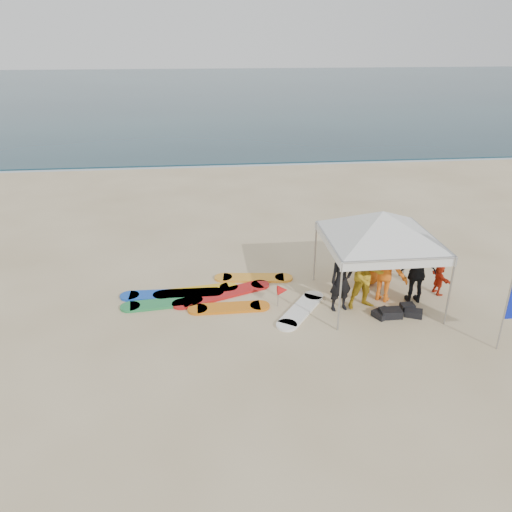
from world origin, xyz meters
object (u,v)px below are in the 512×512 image
at_px(person_orange_b, 370,258).
at_px(canopy_tent, 383,212).
at_px(person_black_b, 417,273).
at_px(surfboard_spread, 217,296).
at_px(person_seated, 439,279).
at_px(marker_pennant, 282,290).
at_px(person_black_a, 341,280).
at_px(person_orange_a, 386,268).
at_px(person_yellow, 367,276).

relative_size(person_orange_b, canopy_tent, 0.42).
bearing_deg(person_black_b, surfboard_spread, -5.59).
bearing_deg(person_seated, person_orange_b, 56.62).
xyz_separation_m(person_seated, surfboard_spread, (-6.30, 0.45, -0.44)).
xyz_separation_m(person_orange_b, person_seated, (1.80, -0.83, -0.37)).
bearing_deg(canopy_tent, marker_pennant, -178.46).
xyz_separation_m(person_seated, canopy_tent, (-1.94, -0.18, 2.15)).
bearing_deg(person_black_b, marker_pennant, 1.12).
height_order(person_black_a, person_seated, person_black_a).
bearing_deg(marker_pennant, person_orange_a, 1.77).
distance_m(person_yellow, surfboard_spread, 4.19).
height_order(person_black_a, person_black_b, person_black_b).
bearing_deg(marker_pennant, person_yellow, -7.23).
height_order(person_black_a, person_orange_b, person_black_a).
bearing_deg(person_yellow, person_orange_a, 20.78).
xyz_separation_m(person_orange_a, marker_pennant, (-2.87, -0.09, -0.47)).
distance_m(person_orange_b, marker_pennant, 2.97).
distance_m(marker_pennant, surfboard_spread, 1.94).
xyz_separation_m(person_yellow, marker_pennant, (-2.23, 0.28, -0.45)).
distance_m(person_black_a, canopy_tent, 2.09).
distance_m(person_black_a, surfboard_spread, 3.52).
bearing_deg(canopy_tent, person_black_b, -10.20).
height_order(person_orange_b, canopy_tent, canopy_tent).
height_order(person_orange_a, marker_pennant, person_orange_a).
bearing_deg(person_seated, marker_pennant, 84.47).
distance_m(person_orange_a, marker_pennant, 2.91).
xyz_separation_m(person_black_a, person_orange_b, (1.23, 1.39, -0.03)).
relative_size(person_yellow, person_seated, 2.01).
xyz_separation_m(person_orange_b, marker_pennant, (-2.75, -1.08, -0.34)).
distance_m(person_seated, marker_pennant, 4.56).
bearing_deg(surfboard_spread, canopy_tent, -8.24).
distance_m(person_black_a, marker_pennant, 1.60).
xyz_separation_m(person_orange_a, person_seated, (1.68, 0.16, -0.50)).
height_order(person_black_a, person_orange_a, person_orange_a).
bearing_deg(person_black_a, person_yellow, -8.67).
relative_size(canopy_tent, surfboard_spread, 0.73).
bearing_deg(canopy_tent, person_orange_a, 4.01).
distance_m(person_yellow, marker_pennant, 2.29).
bearing_deg(person_orange_a, marker_pennant, 40.08).
bearing_deg(person_black_a, person_orange_a, 5.49).
xyz_separation_m(canopy_tent, surfboard_spread, (-4.36, 0.63, -2.58)).
xyz_separation_m(person_black_b, canopy_tent, (-1.08, 0.19, 1.74)).
bearing_deg(person_orange_b, surfboard_spread, -20.16).
bearing_deg(person_orange_b, canopy_tent, 57.41).
relative_size(person_black_b, canopy_tent, 0.44).
bearing_deg(person_black_b, canopy_tent, -7.15).
xyz_separation_m(person_seated, marker_pennant, (-4.55, -0.25, 0.02)).
relative_size(person_orange_a, marker_pennant, 3.03).
distance_m(person_black_a, person_seated, 3.11).
xyz_separation_m(person_yellow, person_seated, (2.32, 0.53, -0.47)).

